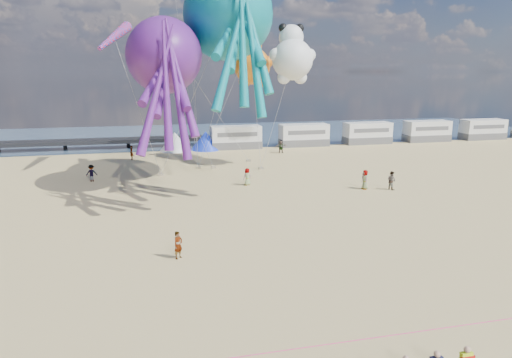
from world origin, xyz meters
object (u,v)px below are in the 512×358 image
at_px(motorhome_1, 304,135).
at_px(beachgoer_2, 92,173).
at_px(sandbag_a, 161,174).
at_px(kite_teddy_orange, 252,66).
at_px(windsock_right, 158,51).
at_px(motorhome_4, 483,129).
at_px(motorhome_3, 427,131).
at_px(beachgoer_5, 131,153).
at_px(tent_blue, 206,141).
at_px(beachgoer_6, 247,177).
at_px(sandbag_d, 248,161).
at_px(kite_octopus_teal, 227,15).
at_px(beachgoer_0, 365,180).
at_px(windsock_left, 114,37).
at_px(kite_panda, 293,60).
at_px(motorhome_0, 236,137).
at_px(tent_white, 175,142).
at_px(sandbag_b, 214,167).
at_px(beachgoer_4, 281,146).
at_px(sandbag_c, 261,168).
at_px(motorhome_2, 367,133).
at_px(windsock_mid, 169,41).
at_px(kite_octopus_purple, 164,56).
at_px(sandbag_e, 198,168).
at_px(beachgoer_7, 391,180).
at_px(standing_person, 178,245).

relative_size(motorhome_1, beachgoer_2, 4.15).
distance_m(motorhome_1, sandbag_a, 24.42).
distance_m(kite_teddy_orange, windsock_right, 13.96).
bearing_deg(motorhome_4, motorhome_3, 180.00).
distance_m(beachgoer_5, kite_teddy_orange, 17.17).
relative_size(tent_blue, beachgoer_6, 2.57).
height_order(sandbag_d, kite_octopus_teal, kite_octopus_teal).
distance_m(beachgoer_0, windsock_left, 27.27).
distance_m(kite_octopus_teal, kite_panda, 8.80).
bearing_deg(motorhome_0, motorhome_1, 0.00).
xyz_separation_m(beachgoer_2, beachgoer_6, (13.82, -4.71, -0.02)).
relative_size(beachgoer_5, windsock_right, 0.29).
xyz_separation_m(motorhome_4, sandbag_d, (-38.31, -9.35, -1.39)).
bearing_deg(kite_teddy_orange, kite_octopus_teal, -113.88).
bearing_deg(beachgoer_5, tent_blue, 99.69).
relative_size(motorhome_0, beachgoer_6, 4.25).
xyz_separation_m(motorhome_0, kite_octopus_teal, (-3.92, -17.52, 13.29)).
height_order(tent_white, sandbag_b, tent_white).
xyz_separation_m(beachgoer_4, kite_panda, (-1.64, -9.31, 10.34)).
xyz_separation_m(tent_white, sandbag_c, (8.09, -13.81, -1.09)).
height_order(tent_white, kite_teddy_orange, kite_teddy_orange).
distance_m(motorhome_2, windsock_mid, 32.71).
bearing_deg(motorhome_2, beachgoer_6, -137.20).
bearing_deg(motorhome_0, beachgoer_0, -73.77).
distance_m(beachgoer_5, kite_octopus_purple, 18.81).
xyz_separation_m(motorhome_1, sandbag_c, (-9.41, -13.81, -1.39)).
bearing_deg(sandbag_d, windsock_mid, -158.12).
height_order(kite_octopus_purple, kite_panda, kite_octopus_purple).
relative_size(motorhome_2, sandbag_e, 13.20).
height_order(beachgoer_4, kite_teddy_orange, kite_teddy_orange).
relative_size(beachgoer_4, sandbag_d, 3.31).
bearing_deg(sandbag_e, beachgoer_0, -42.10).
xyz_separation_m(motorhome_0, windsock_mid, (-8.86, -12.78, 11.41)).
distance_m(motorhome_0, sandbag_e, 13.52).
bearing_deg(kite_octopus_teal, beachgoer_2, 175.54).
height_order(beachgoer_5, sandbag_e, beachgoer_5).
relative_size(motorhome_1, windsock_right, 1.19).
height_order(beachgoer_7, sandbag_b, beachgoer_7).
height_order(motorhome_4, beachgoer_0, motorhome_4).
bearing_deg(sandbag_d, motorhome_1, 43.63).
height_order(beachgoer_2, windsock_left, windsock_left).
bearing_deg(beachgoer_6, kite_teddy_orange, -125.30).
bearing_deg(sandbag_d, tent_blue, 111.53).
xyz_separation_m(sandbag_a, windsock_mid, (1.38, 1.53, 12.80)).
xyz_separation_m(beachgoer_5, kite_panda, (16.57, -8.93, 10.35)).
distance_m(motorhome_1, sandbag_e, 19.81).
bearing_deg(motorhome_2, kite_octopus_purple, -144.72).
bearing_deg(windsock_mid, kite_teddy_orange, 29.00).
bearing_deg(kite_octopus_purple, sandbag_d, 50.27).
relative_size(standing_person, sandbag_c, 3.08).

